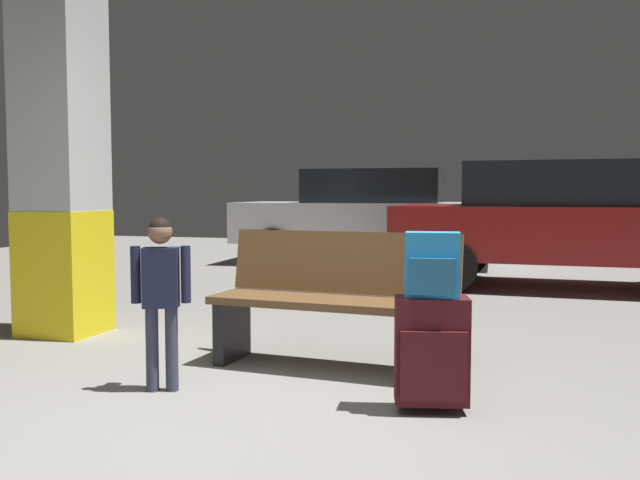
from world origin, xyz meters
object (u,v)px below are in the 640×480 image
bench (335,300)px  suitcase (432,351)px  parked_car_far (368,214)px  parked_car_near (566,221)px  backpack_bright (432,266)px  child (161,285)px  structural_pillar (61,156)px

bench → suitcase: size_ratio=2.71×
parked_car_far → parked_car_near: bearing=-35.3°
bench → backpack_bright: bearing=-45.6°
backpack_bright → parked_car_far: parked_car_far is taller
child → parked_car_far: size_ratio=0.24×
parked_car_far → child: bearing=-87.2°
structural_pillar → child: 2.16m
structural_pillar → bench: size_ratio=1.78×
structural_pillar → suitcase: 3.51m
suitcase → backpack_bright: backpack_bright is taller
suitcase → child: (-1.54, -0.07, 0.30)m
suitcase → bench: bearing=134.4°
parked_car_far → parked_car_near: 3.52m
parked_car_near → parked_car_far: bearing=144.7°
bench → suitcase: bench is taller
backpack_bright → child: 1.55m
structural_pillar → bench: 2.63m
child → structural_pillar: bearing=142.1°
structural_pillar → backpack_bright: (3.12, -1.16, -0.67)m
suitcase → parked_car_far: bearing=104.8°
backpack_bright → suitcase: bearing=40.0°
backpack_bright → child: child is taller
structural_pillar → child: (1.57, -1.23, -0.82)m
bench → parked_car_far: bearing=100.3°
suitcase → backpack_bright: bearing=-140.0°
structural_pillar → bench: structural_pillar is taller
suitcase → child: size_ratio=0.60×
bench → parked_car_far: parked_car_far is taller
parked_car_far → parked_car_near: same height
suitcase → parked_car_far: (-1.90, 7.18, 0.48)m
bench → backpack_bright: backpack_bright is taller
child → parked_car_near: (2.51, 5.21, 0.19)m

